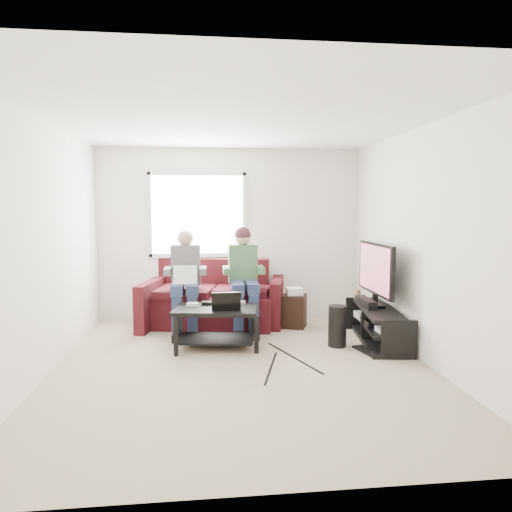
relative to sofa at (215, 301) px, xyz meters
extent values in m
plane|color=tan|center=(0.26, -1.82, -0.34)|extent=(4.50, 4.50, 0.00)
plane|color=white|center=(0.26, -1.82, 2.26)|extent=(4.50, 4.50, 0.00)
plane|color=white|center=(0.26, 0.43, 0.96)|extent=(4.50, 0.00, 4.50)
plane|color=white|center=(0.26, -4.07, 0.96)|extent=(4.50, 0.00, 4.50)
plane|color=white|center=(-1.74, -1.82, 0.96)|extent=(0.00, 4.50, 4.50)
plane|color=white|center=(2.26, -1.82, 0.96)|extent=(0.00, 4.50, 4.50)
cube|color=white|center=(-0.24, 0.42, 1.26)|extent=(1.40, 0.01, 1.20)
cube|color=silver|center=(-0.24, 0.41, 1.26)|extent=(1.48, 0.04, 1.28)
cube|color=#3F0F12|center=(0.00, -0.05, -0.11)|extent=(1.83, 1.22, 0.46)
cube|color=#3F0F12|center=(0.00, 0.34, 0.36)|extent=(1.69, 0.55, 0.47)
cube|color=#3F0F12|center=(-0.92, -0.05, -0.01)|extent=(0.35, 1.00, 0.66)
cube|color=#3F0F12|center=(0.92, -0.05, -0.01)|extent=(0.35, 1.00, 0.66)
cube|color=#3F0F12|center=(-0.41, -0.07, 0.17)|extent=(0.91, 0.91, 0.10)
cube|color=#3F0F12|center=(0.41, -0.07, 0.17)|extent=(0.91, 0.91, 0.10)
cube|color=navy|center=(-0.50, -0.53, 0.29)|extent=(0.16, 0.45, 0.14)
cube|color=navy|center=(-0.30, -0.53, 0.29)|extent=(0.16, 0.45, 0.14)
cube|color=navy|center=(-0.50, -0.72, -0.06)|extent=(0.13, 0.13, 0.56)
cube|color=navy|center=(-0.30, -0.72, -0.06)|extent=(0.13, 0.13, 0.56)
cube|color=slate|center=(-0.40, -0.21, 0.57)|extent=(0.40, 0.22, 0.55)
sphere|color=tan|center=(-0.40, -0.19, 0.94)|extent=(0.22, 0.22, 0.22)
cube|color=navy|center=(0.30, -0.53, 0.29)|extent=(0.16, 0.45, 0.14)
cube|color=navy|center=(0.50, -0.53, 0.29)|extent=(0.16, 0.45, 0.14)
cube|color=navy|center=(0.30, -0.72, -0.06)|extent=(0.13, 0.13, 0.56)
cube|color=navy|center=(0.50, -0.72, -0.06)|extent=(0.13, 0.13, 0.56)
cube|color=#595B5B|center=(0.40, -0.21, 0.57)|extent=(0.40, 0.22, 0.55)
sphere|color=tan|center=(0.40, -0.19, 0.94)|extent=(0.22, 0.22, 0.22)
sphere|color=#371B23|center=(0.40, -0.19, 0.98)|extent=(0.23, 0.23, 0.23)
cube|color=black|center=(-0.01, -1.14, 0.13)|extent=(1.07, 0.74, 0.05)
cube|color=black|center=(-0.01, -1.14, -0.23)|extent=(0.98, 0.65, 0.02)
cube|color=black|center=(-0.47, -1.42, -0.12)|extent=(0.05, 0.05, 0.45)
cube|color=black|center=(0.46, -1.42, -0.12)|extent=(0.05, 0.05, 0.45)
cube|color=black|center=(-0.47, -0.87, -0.12)|extent=(0.05, 0.05, 0.45)
cube|color=black|center=(0.46, -0.87, -0.12)|extent=(0.05, 0.05, 0.45)
cube|color=silver|center=(-0.29, -1.02, 0.18)|extent=(0.15, 0.11, 0.04)
cube|color=black|center=(-0.11, -0.96, 0.18)|extent=(0.15, 0.11, 0.04)
cube|color=gray|center=(0.29, -0.99, 0.18)|extent=(0.16, 0.12, 0.04)
cube|color=black|center=(2.03, -1.15, 0.09)|extent=(0.59, 1.39, 0.04)
cube|color=black|center=(2.03, -1.15, -0.12)|extent=(0.54, 1.33, 0.03)
cube|color=black|center=(2.03, -1.15, -0.31)|extent=(0.59, 1.39, 0.06)
cube|color=black|center=(2.03, -1.81, -0.12)|extent=(0.41, 0.10, 0.45)
cube|color=black|center=(2.03, -0.50, -0.12)|extent=(0.41, 0.10, 0.45)
cube|color=black|center=(2.03, -1.05, 0.13)|extent=(0.12, 0.40, 0.04)
cube|color=black|center=(2.03, -1.05, 0.21)|extent=(0.06, 0.06, 0.12)
cube|color=black|center=(2.03, -1.05, 0.59)|extent=(0.05, 1.10, 0.65)
cube|color=#E73689|center=(2.00, -1.05, 0.59)|extent=(0.01, 1.01, 0.58)
cube|color=black|center=(1.91, -1.05, 0.16)|extent=(0.12, 0.50, 0.10)
cylinder|color=#9A7042|center=(1.98, -0.52, 0.17)|extent=(0.08, 0.08, 0.12)
cube|color=silver|center=(2.03, -1.55, -0.07)|extent=(0.30, 0.22, 0.06)
cube|color=gray|center=(2.03, -0.85, -0.06)|extent=(0.34, 0.26, 0.08)
cube|color=black|center=(2.03, -1.20, -0.07)|extent=(0.38, 0.30, 0.07)
cylinder|color=black|center=(1.48, -1.25, -0.09)|extent=(0.22, 0.22, 0.51)
cube|color=black|center=(1.77, -1.52, -0.33)|extent=(0.25, 0.46, 0.02)
cube|color=black|center=(1.13, -0.29, -0.10)|extent=(0.32, 0.32, 0.47)
cube|color=silver|center=(1.13, -0.29, 0.18)|extent=(0.22, 0.18, 0.10)
camera|label=1|loc=(-0.11, -6.60, 1.36)|focal=32.00mm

